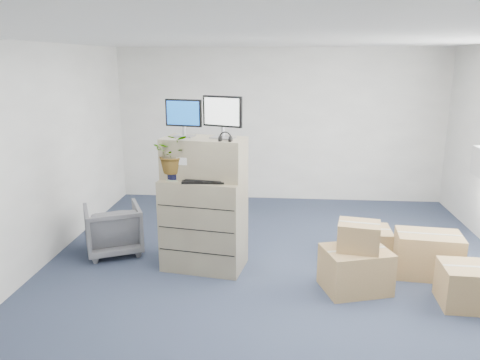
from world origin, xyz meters
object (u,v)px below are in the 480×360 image
at_px(filing_cabinet_lower, 204,223).
at_px(potted_plant, 173,159).
at_px(office_chair, 113,227).
at_px(monitor_right, 222,115).
at_px(monitor_left, 183,116).
at_px(keyboard, 203,181).
at_px(water_bottle, 211,166).

xyz_separation_m(filing_cabinet_lower, potted_plant, (-0.35, -0.07, 0.85)).
height_order(filing_cabinet_lower, office_chair, filing_cabinet_lower).
relative_size(monitor_right, office_chair, 0.69).
relative_size(monitor_left, office_chair, 0.63).
relative_size(monitor_right, keyboard, 1.01).
relative_size(filing_cabinet_lower, monitor_right, 2.29).
bearing_deg(monitor_right, water_bottle, -161.82).
bearing_deg(filing_cabinet_lower, office_chair, 175.16).
bearing_deg(office_chair, filing_cabinet_lower, 140.15).
height_order(filing_cabinet_lower, monitor_left, monitor_left).
bearing_deg(office_chair, water_bottle, 142.74).
bearing_deg(monitor_right, filing_cabinet_lower, -150.11).
xyz_separation_m(filing_cabinet_lower, monitor_left, (-0.25, 0.12, 1.34)).
distance_m(keyboard, water_bottle, 0.25).
xyz_separation_m(monitor_right, office_chair, (-1.56, 0.31, -1.58)).
height_order(filing_cabinet_lower, keyboard, keyboard).
bearing_deg(keyboard, monitor_left, 131.18).
bearing_deg(potted_plant, filing_cabinet_lower, 11.95).
xyz_separation_m(monitor_left, office_chair, (-1.07, 0.23, -1.55)).
height_order(filing_cabinet_lower, water_bottle, water_bottle).
bearing_deg(keyboard, potted_plant, 163.20).
relative_size(filing_cabinet_lower, water_bottle, 3.85).
xyz_separation_m(monitor_left, potted_plant, (-0.10, -0.19, -0.49)).
height_order(monitor_right, office_chair, monitor_right).
relative_size(potted_plant, office_chair, 0.72).
bearing_deg(water_bottle, potted_plant, -165.19).
bearing_deg(keyboard, water_bottle, 69.03).
bearing_deg(monitor_left, office_chair, 179.73).
distance_m(monitor_left, water_bottle, 0.70).
xyz_separation_m(water_bottle, potted_plant, (-0.44, -0.12, 0.11)).
bearing_deg(monitor_right, potted_plant, -147.64).
xyz_separation_m(monitor_left, keyboard, (0.28, -0.28, -0.74)).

